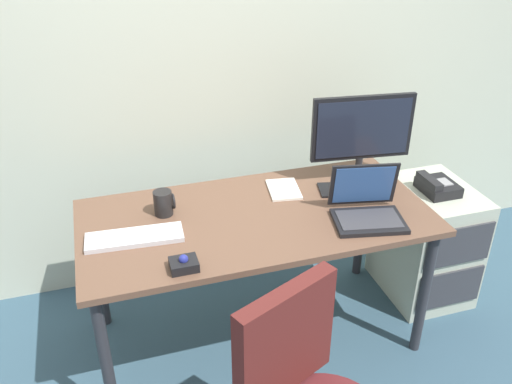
{
  "coord_description": "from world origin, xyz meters",
  "views": [
    {
      "loc": [
        -0.63,
        -2.03,
        2.05
      ],
      "look_at": [
        0.0,
        0.0,
        0.86
      ],
      "focal_mm": 38.23,
      "sensor_mm": 36.0,
      "label": 1
    }
  ],
  "objects_px": {
    "file_cabinet": "(426,241)",
    "paper_notepad": "(284,189)",
    "keyboard": "(135,237)",
    "desk_phone": "(437,186)",
    "monitor_main": "(362,133)",
    "laptop": "(367,207)",
    "cell_phone": "(326,190)",
    "coffee_mug": "(164,203)",
    "trackball_mouse": "(184,264)"
  },
  "relations": [
    {
      "from": "monitor_main",
      "to": "cell_phone",
      "type": "distance_m",
      "value": 0.33
    },
    {
      "from": "monitor_main",
      "to": "paper_notepad",
      "type": "xyz_separation_m",
      "value": [
        -0.4,
        -0.0,
        -0.25
      ]
    },
    {
      "from": "keyboard",
      "to": "laptop",
      "type": "distance_m",
      "value": 1.03
    },
    {
      "from": "keyboard",
      "to": "trackball_mouse",
      "type": "xyz_separation_m",
      "value": [
        0.16,
        -0.26,
        0.01
      ]
    },
    {
      "from": "trackball_mouse",
      "to": "desk_phone",
      "type": "bearing_deg",
      "value": 14.89
    },
    {
      "from": "cell_phone",
      "to": "monitor_main",
      "type": "bearing_deg",
      "value": 31.11
    },
    {
      "from": "laptop",
      "to": "coffee_mug",
      "type": "xyz_separation_m",
      "value": [
        -0.87,
        0.3,
        0.0
      ]
    },
    {
      "from": "cell_phone",
      "to": "trackball_mouse",
      "type": "bearing_deg",
      "value": -139.57
    },
    {
      "from": "monitor_main",
      "to": "laptop",
      "type": "xyz_separation_m",
      "value": [
        -0.13,
        -0.35,
        -0.2
      ]
    },
    {
      "from": "monitor_main",
      "to": "desk_phone",
      "type": "bearing_deg",
      "value": -15.23
    },
    {
      "from": "desk_phone",
      "to": "monitor_main",
      "type": "xyz_separation_m",
      "value": [
        -0.41,
        0.11,
        0.31
      ]
    },
    {
      "from": "trackball_mouse",
      "to": "coffee_mug",
      "type": "bearing_deg",
      "value": 91.14
    },
    {
      "from": "monitor_main",
      "to": "coffee_mug",
      "type": "xyz_separation_m",
      "value": [
        -1.0,
        -0.05,
        -0.2
      ]
    },
    {
      "from": "coffee_mug",
      "to": "trackball_mouse",
      "type": "bearing_deg",
      "value": -88.86
    },
    {
      "from": "laptop",
      "to": "cell_phone",
      "type": "height_order",
      "value": "laptop"
    },
    {
      "from": "laptop",
      "to": "paper_notepad",
      "type": "relative_size",
      "value": 1.71
    },
    {
      "from": "paper_notepad",
      "to": "laptop",
      "type": "bearing_deg",
      "value": -52.29
    },
    {
      "from": "desk_phone",
      "to": "monitor_main",
      "type": "height_order",
      "value": "monitor_main"
    },
    {
      "from": "laptop",
      "to": "file_cabinet",
      "type": "bearing_deg",
      "value": 25.09
    },
    {
      "from": "desk_phone",
      "to": "keyboard",
      "type": "height_order",
      "value": "keyboard"
    },
    {
      "from": "laptop",
      "to": "coffee_mug",
      "type": "relative_size",
      "value": 3.05
    },
    {
      "from": "trackball_mouse",
      "to": "coffee_mug",
      "type": "xyz_separation_m",
      "value": [
        -0.01,
        0.43,
        0.04
      ]
    },
    {
      "from": "monitor_main",
      "to": "laptop",
      "type": "relative_size",
      "value": 1.44
    },
    {
      "from": "keyboard",
      "to": "coffee_mug",
      "type": "height_order",
      "value": "coffee_mug"
    },
    {
      "from": "desk_phone",
      "to": "keyboard",
      "type": "bearing_deg",
      "value": -175.99
    },
    {
      "from": "trackball_mouse",
      "to": "paper_notepad",
      "type": "relative_size",
      "value": 0.53
    },
    {
      "from": "file_cabinet",
      "to": "laptop",
      "type": "xyz_separation_m",
      "value": [
        -0.55,
        -0.26,
        0.46
      ]
    },
    {
      "from": "monitor_main",
      "to": "cell_phone",
      "type": "xyz_separation_m",
      "value": [
        -0.21,
        -0.07,
        -0.25
      ]
    },
    {
      "from": "paper_notepad",
      "to": "desk_phone",
      "type": "bearing_deg",
      "value": -7.63
    },
    {
      "from": "keyboard",
      "to": "trackball_mouse",
      "type": "bearing_deg",
      "value": -58.11
    },
    {
      "from": "monitor_main",
      "to": "cell_phone",
      "type": "bearing_deg",
      "value": -161.55
    },
    {
      "from": "trackball_mouse",
      "to": "paper_notepad",
      "type": "distance_m",
      "value": 0.76
    },
    {
      "from": "keyboard",
      "to": "laptop",
      "type": "bearing_deg",
      "value": -7.32
    },
    {
      "from": "monitor_main",
      "to": "laptop",
      "type": "height_order",
      "value": "monitor_main"
    },
    {
      "from": "monitor_main",
      "to": "file_cabinet",
      "type": "bearing_deg",
      "value": -12.8
    },
    {
      "from": "trackball_mouse",
      "to": "cell_phone",
      "type": "xyz_separation_m",
      "value": [
        0.79,
        0.41,
        -0.02
      ]
    },
    {
      "from": "file_cabinet",
      "to": "paper_notepad",
      "type": "relative_size",
      "value": 3.13
    },
    {
      "from": "file_cabinet",
      "to": "desk_phone",
      "type": "distance_m",
      "value": 0.36
    },
    {
      "from": "file_cabinet",
      "to": "keyboard",
      "type": "distance_m",
      "value": 1.63
    },
    {
      "from": "monitor_main",
      "to": "trackball_mouse",
      "type": "height_order",
      "value": "monitor_main"
    },
    {
      "from": "paper_notepad",
      "to": "monitor_main",
      "type": "bearing_deg",
      "value": 0.31
    },
    {
      "from": "monitor_main",
      "to": "keyboard",
      "type": "xyz_separation_m",
      "value": [
        -1.16,
        -0.22,
        -0.24
      ]
    },
    {
      "from": "desk_phone",
      "to": "file_cabinet",
      "type": "bearing_deg",
      "value": 63.22
    },
    {
      "from": "laptop",
      "to": "desk_phone",
      "type": "bearing_deg",
      "value": 23.99
    },
    {
      "from": "coffee_mug",
      "to": "desk_phone",
      "type": "bearing_deg",
      "value": -2.49
    },
    {
      "from": "monitor_main",
      "to": "laptop",
      "type": "distance_m",
      "value": 0.43
    },
    {
      "from": "monitor_main",
      "to": "keyboard",
      "type": "distance_m",
      "value": 1.2
    },
    {
      "from": "paper_notepad",
      "to": "file_cabinet",
      "type": "bearing_deg",
      "value": -6.42
    },
    {
      "from": "laptop",
      "to": "cell_phone",
      "type": "xyz_separation_m",
      "value": [
        -0.07,
        0.28,
        -0.05
      ]
    },
    {
      "from": "file_cabinet",
      "to": "trackball_mouse",
      "type": "xyz_separation_m",
      "value": [
        -1.41,
        -0.39,
        0.43
      ]
    }
  ]
}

